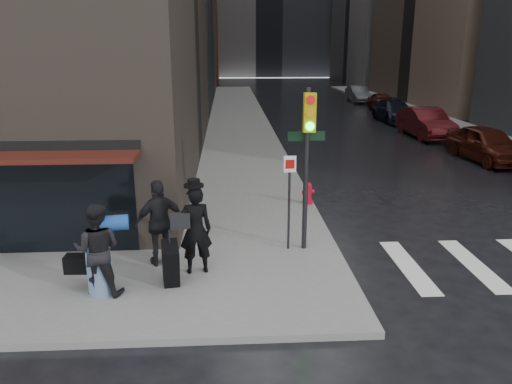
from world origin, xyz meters
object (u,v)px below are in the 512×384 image
fire_hydrant (308,194)px  parked_car_5 (358,94)px  parked_car_1 (486,144)px  man_jeans (97,249)px  parked_car_4 (382,102)px  traffic_light (306,149)px  man_overcoat (190,235)px  parked_car_3 (394,111)px  man_greycoat (160,223)px  parked_car_2 (426,123)px

fire_hydrant → parked_car_5: parked_car_5 is taller
parked_car_1 → man_jeans: bearing=-144.7°
parked_car_1 → parked_car_4: bearing=82.8°
traffic_light → parked_car_5: 35.63m
man_overcoat → fire_hydrant: size_ratio=3.12×
man_jeans → parked_car_3: size_ratio=0.39×
man_jeans → parked_car_3: 27.85m
man_greycoat → fire_hydrant: 6.05m
man_jeans → parked_car_2: (13.83, 18.04, -0.30)m
fire_hydrant → parked_car_5: (9.42, 30.37, 0.26)m
man_greycoat → parked_car_4: (13.92, 28.71, -0.47)m
man_jeans → fire_hydrant: (5.20, 5.77, -0.67)m
parked_car_1 → man_overcoat: bearing=-142.8°
man_jeans → traffic_light: size_ratio=0.49×
traffic_light → parked_car_5: (10.13, 34.10, -1.99)m
parked_car_4 → parked_car_3: bearing=-98.9°
parked_car_1 → parked_car_3: bearing=86.3°
man_greycoat → parked_car_4: bearing=-140.3°
parked_car_3 → parked_car_4: (0.99, 6.03, -0.04)m
parked_car_3 → parked_car_5: size_ratio=1.13×
parked_car_1 → man_greycoat: bearing=-146.0°
man_greycoat → parked_car_5: size_ratio=0.46×
man_overcoat → fire_hydrant: (3.40, 4.97, -0.61)m
man_jeans → parked_car_2: bearing=-125.2°
parked_car_2 → parked_car_4: size_ratio=1.25×
parked_car_5 → parked_car_3: bearing=-92.5°
man_overcoat → parked_car_1: bearing=-148.3°
parked_car_2 → parked_car_5: 18.12m
parked_car_5 → man_overcoat: bearing=-109.5°
man_overcoat → parked_car_5: size_ratio=0.50×
parked_car_5 → parked_car_2: bearing=-92.1°
man_jeans → parked_car_1: (14.25, 12.00, -0.34)m
traffic_light → fire_hydrant: size_ratio=5.64×
parked_car_4 → man_overcoat: bearing=-113.8°
traffic_light → parked_car_2: (9.33, 16.00, -1.88)m
man_jeans → man_greycoat: size_ratio=0.97×
man_greycoat → parked_car_1: size_ratio=0.44×
traffic_light → parked_car_1: bearing=43.5°
man_jeans → parked_car_1: bearing=-137.7°
man_greycoat → man_jeans: bearing=27.9°
man_overcoat → parked_car_1: (12.45, 11.21, -0.29)m
fire_hydrant → parked_car_3: (8.80, 18.30, 0.26)m
man_greycoat → traffic_light: size_ratio=0.51×
parked_car_2 → man_greycoat: bearing=-128.8°
parked_car_2 → fire_hydrant: bearing=-126.5°
parked_car_3 → man_greycoat: bearing=-120.5°
man_jeans → parked_car_1: 18.64m
traffic_light → parked_car_4: 30.03m
man_jeans → traffic_light: traffic_light is taller
man_greycoat → parked_car_3: (12.93, 22.67, -0.44)m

